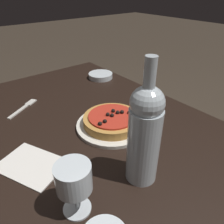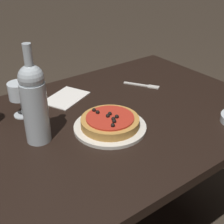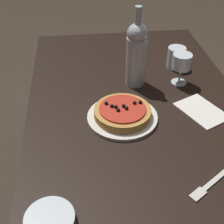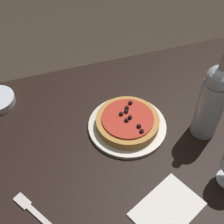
# 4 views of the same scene
# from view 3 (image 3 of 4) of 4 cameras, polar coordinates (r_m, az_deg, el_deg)

# --- Properties ---
(ground_plane) EXTENTS (14.00, 14.00, 0.00)m
(ground_plane) POSITION_cam_3_polar(r_m,az_deg,el_deg) (1.68, 3.53, -18.97)
(ground_plane) COLOR #382D23
(dining_table) EXTENTS (1.40, 0.82, 0.70)m
(dining_table) POSITION_cam_3_polar(r_m,az_deg,el_deg) (1.22, 4.63, -2.77)
(dining_table) COLOR black
(dining_table) RESTS_ON ground_plane
(dinner_plate) EXTENTS (0.25, 0.25, 0.01)m
(dinner_plate) POSITION_cam_3_polar(r_m,az_deg,el_deg) (1.12, 1.91, -0.92)
(dinner_plate) COLOR silver
(dinner_plate) RESTS_ON dining_table
(pizza) EXTENTS (0.20, 0.20, 0.05)m
(pizza) POSITION_cam_3_polar(r_m,az_deg,el_deg) (1.10, 1.93, 0.02)
(pizza) COLOR #BC843D
(pizza) RESTS_ON dinner_plate
(wine_glass) EXTENTS (0.08, 0.08, 0.13)m
(wine_glass) POSITION_cam_3_polar(r_m,az_deg,el_deg) (1.29, 12.62, 8.80)
(wine_glass) COLOR silver
(wine_glass) RESTS_ON dining_table
(wine_bottle) EXTENTS (0.08, 0.08, 0.32)m
(wine_bottle) POSITION_cam_3_polar(r_m,az_deg,el_deg) (1.24, 4.45, 10.66)
(wine_bottle) COLOR #B2BCC1
(wine_bottle) RESTS_ON dining_table
(water_cup) EXTENTS (0.08, 0.08, 0.09)m
(water_cup) POSITION_cam_3_polar(r_m,az_deg,el_deg) (1.43, 11.63, 9.72)
(water_cup) COLOR silver
(water_cup) RESTS_ON dining_table
(side_bowl) EXTENTS (0.13, 0.13, 0.03)m
(side_bowl) POSITION_cam_3_polar(r_m,az_deg,el_deg) (0.84, -11.31, -18.82)
(side_bowl) COLOR silver
(side_bowl) RESTS_ON dining_table
(fork) EXTENTS (0.10, 0.15, 0.00)m
(fork) POSITION_cam_3_polar(r_m,az_deg,el_deg) (0.94, 17.16, -12.79)
(fork) COLOR beige
(fork) RESTS_ON dining_table
(paper_napkin) EXTENTS (0.22, 0.19, 0.00)m
(paper_napkin) POSITION_cam_3_polar(r_m,az_deg,el_deg) (1.20, 16.07, 0.21)
(paper_napkin) COLOR silver
(paper_napkin) RESTS_ON dining_table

